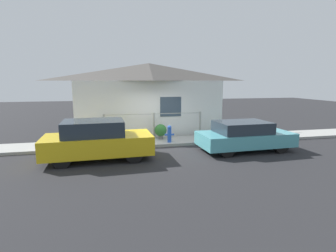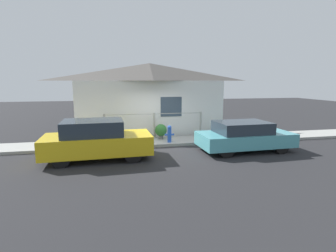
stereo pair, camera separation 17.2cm
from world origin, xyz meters
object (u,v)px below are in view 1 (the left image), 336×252
car_left (97,140)px  car_right (244,136)px  fire_hydrant (169,133)px  potted_plant_near_hydrant (161,130)px  potted_plant_by_fence (113,133)px  potted_plant_corner (227,130)px

car_left → car_right: car_left is taller
car_right → fire_hydrant: bearing=148.7°
potted_plant_near_hydrant → potted_plant_by_fence: (-2.27, -0.00, -0.04)m
potted_plant_near_hydrant → potted_plant_corner: 3.50m
car_left → potted_plant_by_fence: car_left is taller
car_left → potted_plant_near_hydrant: car_left is taller
car_left → car_right: (6.00, 0.00, -0.11)m
car_right → potted_plant_near_hydrant: car_right is taller
car_left → potted_plant_corner: car_left is taller
car_left → potted_plant_near_hydrant: (2.87, 2.42, -0.20)m
car_left → fire_hydrant: 3.53m
potted_plant_by_fence → potted_plant_near_hydrant: bearing=0.0°
car_right → potted_plant_corner: 2.53m
potted_plant_by_fence → fire_hydrant: bearing=-17.6°
car_left → fire_hydrant: bearing=25.3°
potted_plant_corner → car_left: bearing=-158.7°
potted_plant_corner → fire_hydrant: bearing=-165.0°
fire_hydrant → potted_plant_by_fence: 2.65m
car_right → fire_hydrant: 3.30m
car_right → potted_plant_corner: bearing=79.7°
fire_hydrant → potted_plant_near_hydrant: (-0.25, 0.80, 0.00)m
potted_plant_near_hydrant → potted_plant_by_fence: potted_plant_near_hydrant is taller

